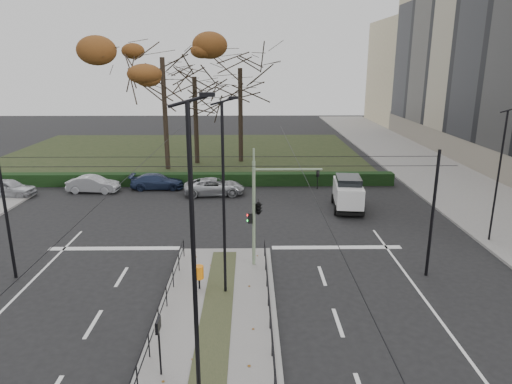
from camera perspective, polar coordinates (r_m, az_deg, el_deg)
The scene contains 21 objects.
ground at distance 20.00m, azimuth -4.61°, elevation -13.00°, with size 140.00×140.00×0.00m, color black.
median_island at distance 17.82m, azimuth -5.16°, elevation -16.68°, with size 4.40×15.00×0.14m, color slate.
sidewalk_east at distance 43.90m, azimuth 21.61°, elevation 2.12°, with size 8.00×90.00×0.14m, color slate.
park at distance 50.93m, azimuth -9.03°, elevation 4.79°, with size 38.00×26.00×0.10m, color black.
hedge at distance 37.93m, azimuth -11.87°, elevation 1.56°, with size 38.00×1.00×1.00m, color black.
median_railing at distance 17.26m, azimuth -5.26°, elevation -14.32°, with size 4.14×13.24×0.92m.
catenary at distance 20.12m, azimuth -4.52°, elevation -2.18°, with size 20.00×34.00×6.00m.
traffic_light at distance 21.51m, azimuth 0.52°, elevation -1.73°, with size 3.50×2.01×5.15m.
litter_bin at distance 20.15m, azimuth -7.15°, elevation -9.97°, with size 0.42×0.42×1.06m.
info_panel at distance 14.95m, azimuth -12.12°, elevation -16.68°, with size 0.11×0.51×1.96m.
streetlamp_median_near at distance 12.30m, azimuth -7.70°, elevation -8.33°, with size 0.74×0.15×8.81m.
streetlamp_median_far at distance 18.55m, azimuth -4.01°, elevation -0.77°, with size 0.69×0.14×8.26m.
streetlamp_sidewalk at distance 27.68m, azimuth 28.07°, elevation 1.92°, with size 0.61×0.12×7.31m.
parked_car_first at distance 38.58m, azimuth -28.60°, elevation 0.46°, with size 1.62×4.02×1.37m, color #A2A3A9.
parked_car_second at distance 37.24m, azimuth -19.68°, elevation 0.93°, with size 1.36×3.90×1.29m, color #A2A3A9.
parked_car_third at distance 36.89m, azimuth -12.25°, elevation 1.30°, with size 1.69×4.16×1.21m, color #202C4C.
parked_car_fourth at distance 34.57m, azimuth -5.22°, elevation 0.68°, with size 2.10×4.56×1.27m, color #A2A3A9.
white_van at distance 31.50m, azimuth 11.41°, elevation -0.03°, with size 2.28×4.33×2.27m.
rust_tree at distance 42.53m, azimuth -11.67°, elevation 16.17°, with size 10.02×10.02×13.18m.
bare_tree_center at distance 44.69m, azimuth -7.70°, elevation 13.32°, with size 7.09×7.09×11.01m.
bare_tree_near at distance 45.14m, azimuth -1.99°, elevation 14.40°, with size 7.95×7.95×12.05m.
Camera 1 is at (1.35, -17.48, 9.62)m, focal length 32.00 mm.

